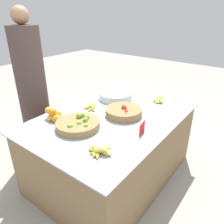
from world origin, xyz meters
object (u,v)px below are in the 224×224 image
metal_bowl (116,96)px  vendor_person (33,95)px  tomato_basket (124,112)px  price_sign (142,128)px  lime_bowl (78,124)px

metal_bowl → vendor_person: bearing=131.8°
tomato_basket → price_sign: tomato_basket is taller
price_sign → metal_bowl: bearing=42.1°
metal_bowl → price_sign: price_sign is taller
lime_bowl → vendor_person: 0.86m
metal_bowl → price_sign: (-0.51, -0.65, 0.01)m
tomato_basket → vendor_person: size_ratio=0.21×
vendor_person → tomato_basket: bearing=-73.0°
lime_bowl → tomato_basket: (0.45, -0.18, 0.00)m
metal_bowl → vendor_person: vendor_person is taller
tomato_basket → vendor_person: (-0.32, 1.03, 0.04)m
metal_bowl → vendor_person: 0.95m
tomato_basket → vendor_person: vendor_person is taller
lime_bowl → metal_bowl: 0.78m
metal_bowl → lime_bowl: bearing=-169.3°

